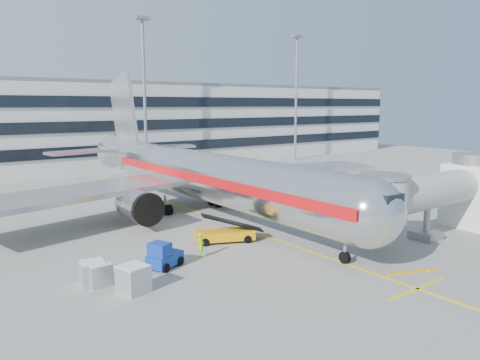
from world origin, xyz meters
TOP-DOWN VIEW (x-y plane):
  - ground at (0.00, 0.00)m, footprint 180.00×180.00m
  - lead_in_line at (0.00, 10.00)m, footprint 0.25×70.00m
  - stop_bar at (0.00, -14.00)m, footprint 6.00×0.25m
  - main_jet at (0.00, 11.72)m, footprint 50.95×48.70m
  - jet_bridge at (12.18, -8.00)m, footprint 17.80×4.50m
  - terminal at (0.00, 57.95)m, footprint 150.00×24.25m
  - light_mast_centre at (8.00, 42.00)m, footprint 2.40×1.20m
  - light_mast_east at (42.00, 42.00)m, footprint 2.40×1.20m
  - belt_loader at (-4.00, 1.74)m, footprint 5.31×3.60m
  - baggage_tug at (-11.16, -0.93)m, footprint 3.00×2.50m
  - cargo_container_left at (-14.71, -3.77)m, footprint 1.98×1.98m
  - cargo_container_right at (-16.30, -1.02)m, footprint 1.66×1.66m
  - cargo_container_front at (-16.04, -1.35)m, footprint 1.45×1.45m
  - ramp_worker at (-7.75, -0.55)m, footprint 0.80×0.84m

SIDE VIEW (x-z plane):
  - ground at x=0.00m, z-range 0.00..0.00m
  - lead_in_line at x=0.00m, z-range 0.00..0.01m
  - stop_bar at x=0.00m, z-range 0.00..0.01m
  - belt_loader at x=-4.00m, z-range -0.54..1.97m
  - cargo_container_front at x=-16.04m, z-range 0.00..1.48m
  - cargo_container_right at x=-16.30m, z-range 0.00..1.57m
  - baggage_tug at x=-11.16m, z-range -0.13..1.83m
  - cargo_container_left at x=-14.71m, z-range 0.00..1.73m
  - ramp_worker at x=-7.75m, z-range 0.00..1.94m
  - jet_bridge at x=12.18m, z-range 0.37..7.37m
  - main_jet at x=0.00m, z-range -3.79..12.26m
  - terminal at x=0.00m, z-range 0.00..15.60m
  - light_mast_centre at x=8.00m, z-range 2.15..27.60m
  - light_mast_east at x=42.00m, z-range 2.15..27.60m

